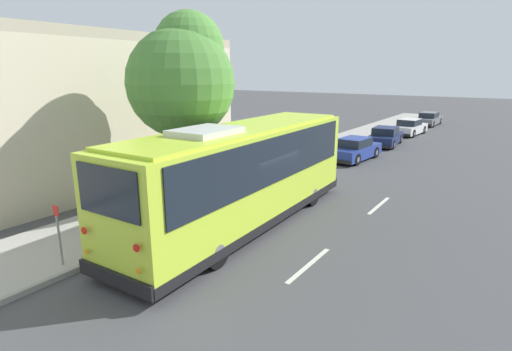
{
  "coord_description": "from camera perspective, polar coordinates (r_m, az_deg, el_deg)",
  "views": [
    {
      "loc": [
        -10.63,
        -7.4,
        5.1
      ],
      "look_at": [
        1.35,
        0.79,
        1.3
      ],
      "focal_mm": 28.0,
      "sensor_mm": 36.0,
      "label": 1
    }
  ],
  "objects": [
    {
      "name": "street_tree",
      "position": [
        15.09,
        -10.44,
        13.81
      ],
      "size": [
        3.92,
        3.92,
        7.08
      ],
      "color": "brown",
      "rests_on": "sidewalk_slab"
    },
    {
      "name": "shuttle_bus",
      "position": [
        13.23,
        -1.83,
        0.65
      ],
      "size": [
        10.89,
        3.09,
        3.54
      ],
      "rotation": [
        0.0,
        0.0,
        0.04
      ],
      "color": "#BCDB38",
      "rests_on": "ground"
    },
    {
      "name": "parked_sedan_white",
      "position": [
        35.49,
        21.07,
        6.44
      ],
      "size": [
        4.52,
        1.99,
        1.31
      ],
      "rotation": [
        0.0,
        0.0,
        -0.08
      ],
      "color": "silver",
      "rests_on": "ground"
    },
    {
      "name": "building_backdrop",
      "position": [
        19.15,
        -31.39,
        6.75
      ],
      "size": [
        19.96,
        6.94,
        6.71
      ],
      "color": "beige",
      "rests_on": "ground"
    },
    {
      "name": "parked_sedan_gray",
      "position": [
        42.6,
        23.46,
        7.4
      ],
      "size": [
        4.72,
        1.78,
        1.26
      ],
      "rotation": [
        0.0,
        0.0,
        -0.03
      ],
      "color": "slate",
      "rests_on": "ground"
    },
    {
      "name": "parked_sedan_blue",
      "position": [
        24.29,
        13.93,
        3.62
      ],
      "size": [
        4.35,
        1.94,
        1.33
      ],
      "rotation": [
        0.0,
        0.0,
        -0.08
      ],
      "color": "navy",
      "rests_on": "ground"
    },
    {
      "name": "fire_hydrant",
      "position": [
        20.93,
        6.2,
        2.05
      ],
      "size": [
        0.22,
        0.22,
        0.81
      ],
      "color": "red",
      "rests_on": "sidewalk_slab"
    },
    {
      "name": "sign_post_near",
      "position": [
        11.63,
        -26.33,
        -7.59
      ],
      "size": [
        0.06,
        0.22,
        1.65
      ],
      "color": "gray",
      "rests_on": "sidewalk_slab"
    },
    {
      "name": "sign_post_far",
      "position": [
        12.42,
        -20.45,
        -7.14
      ],
      "size": [
        0.06,
        0.06,
        1.06
      ],
      "color": "gray",
      "rests_on": "sidewalk_slab"
    },
    {
      "name": "sidewalk_slab",
      "position": [
        16.12,
        -11.12,
        -3.77
      ],
      "size": [
        80.0,
        3.44,
        0.15
      ],
      "primitive_type": "cube",
      "color": "#A3A099",
      "rests_on": "ground"
    },
    {
      "name": "ground_plane",
      "position": [
        13.92,
        -0.44,
        -6.82
      ],
      "size": [
        160.0,
        160.0,
        0.0
      ],
      "primitive_type": "plane",
      "color": "#474749"
    },
    {
      "name": "lane_stripe_ahead",
      "position": [
        16.4,
        17.16,
        -4.11
      ],
      "size": [
        2.4,
        0.14,
        0.01
      ],
      "primitive_type": "cube",
      "color": "silver",
      "rests_on": "ground"
    },
    {
      "name": "lane_stripe_mid",
      "position": [
        11.2,
        7.57,
        -12.53
      ],
      "size": [
        2.4,
        0.14,
        0.01
      ],
      "primitive_type": "cube",
      "color": "silver",
      "rests_on": "ground"
    },
    {
      "name": "parked_sedan_navy",
      "position": [
        29.8,
        17.98,
        5.28
      ],
      "size": [
        4.44,
        2.1,
        1.29
      ],
      "rotation": [
        0.0,
        0.0,
        0.09
      ],
      "color": "#19234C",
      "rests_on": "ground"
    },
    {
      "name": "curb_strip",
      "position": [
        14.95,
        -6.27,
        -5.05
      ],
      "size": [
        80.0,
        0.14,
        0.15
      ],
      "primitive_type": "cube",
      "color": "gray",
      "rests_on": "ground"
    }
  ]
}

